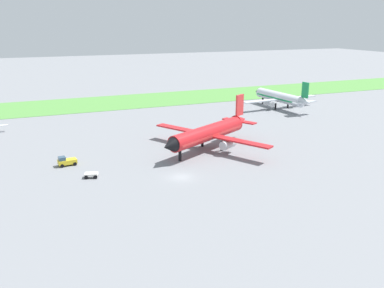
{
  "coord_description": "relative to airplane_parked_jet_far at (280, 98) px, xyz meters",
  "views": [
    {
      "loc": [
        -25.41,
        -67.03,
        27.77
      ],
      "look_at": [
        6.32,
        9.95,
        3.0
      ],
      "focal_mm": 38.44,
      "sensor_mm": 36.0,
      "label": 1
    }
  ],
  "objects": [
    {
      "name": "pushback_tug_midfield",
      "position": [
        -72.32,
        -31.89,
        -2.76
      ],
      "size": [
        3.79,
        2.41,
        1.95
      ],
      "rotation": [
        0.0,
        0.0,
        3.26
      ],
      "color": "yellow",
      "rests_on": "ground_plane"
    },
    {
      "name": "airplane_midfield_jet",
      "position": [
        -41.18,
        -33.0,
        0.26
      ],
      "size": [
        28.1,
        28.14,
        10.93
      ],
      "rotation": [
        0.0,
        0.0,
        3.64
      ],
      "color": "red",
      "rests_on": "ground_plane"
    },
    {
      "name": "ground_plane",
      "position": [
        -53.32,
        -46.74,
        -3.68
      ],
      "size": [
        600.0,
        600.0,
        0.0
      ],
      "primitive_type": "plane",
      "color": "gray"
    },
    {
      "name": "baggage_cart_near_gate",
      "position": [
        -68.81,
        -40.59,
        -3.11
      ],
      "size": [
        2.79,
        2.37,
        0.9
      ],
      "rotation": [
        0.0,
        0.0,
        5.98
      ],
      "color": "white",
      "rests_on": "ground_plane"
    },
    {
      "name": "airplane_parked_jet_far",
      "position": [
        0.0,
        0.0,
        0.0
      ],
      "size": [
        28.89,
        28.37,
        10.2
      ],
      "rotation": [
        0.0,
        0.0,
        1.65
      ],
      "color": "silver",
      "rests_on": "ground_plane"
    },
    {
      "name": "grass_taxiway_strip",
      "position": [
        -53.32,
        31.71,
        -3.64
      ],
      "size": [
        360.0,
        28.0,
        0.08
      ],
      "primitive_type": "cube",
      "color": "#549342",
      "rests_on": "ground_plane"
    }
  ]
}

